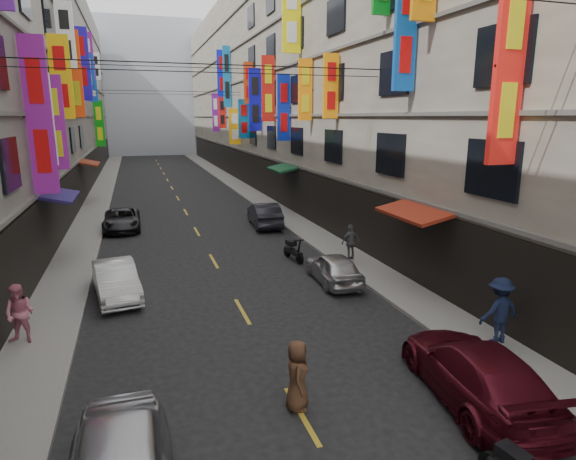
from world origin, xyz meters
TOP-DOWN VIEW (x-y plane):
  - sidewalk_left at (-6.00, 42.00)m, footprint 2.00×90.00m
  - sidewalk_right at (6.00, 42.00)m, footprint 2.00×90.00m
  - building_row_right at (11.99, 42.00)m, footprint 10.14×90.00m
  - haze_block at (0.00, 92.00)m, footprint 18.00×8.00m
  - shop_signage at (-0.24, 34.70)m, footprint 14.00×55.00m
  - street_awnings at (-1.26, 26.00)m, footprint 13.99×35.20m
  - overhead_cables at (0.00, 30.00)m, footprint 14.00×38.04m
  - lane_markings at (0.00, 39.00)m, footprint 0.12×80.20m
  - scooter_far_right at (3.45, 23.08)m, footprint 0.57×1.80m
  - car_left_mid at (-4.00, 20.63)m, footprint 1.89×4.02m
  - car_left_far at (-4.00, 31.70)m, footprint 2.02×4.32m
  - car_right_near at (3.94, 11.37)m, footprint 2.64×5.04m
  - car_right_mid at (4.00, 19.72)m, footprint 1.59×3.61m
  - car_right_far at (4.00, 30.17)m, footprint 1.80×4.36m
  - pedestrian_lfar at (-6.41, 17.44)m, footprint 0.97×0.81m
  - pedestrian_rnear at (6.31, 13.43)m, footprint 1.25×0.68m
  - pedestrian_rfar at (5.77, 22.01)m, footprint 1.01×0.68m
  - pedestrian_crossing at (-0.01, 12.28)m, footprint 0.73×0.90m

SIDE VIEW (x-z plane):
  - lane_markings at x=0.00m, z-range 0.00..0.01m
  - sidewalk_left at x=-6.00m, z-range 0.00..0.12m
  - sidewalk_right at x=6.00m, z-range 0.00..0.12m
  - scooter_far_right at x=3.45m, z-range -0.13..1.01m
  - car_left_far at x=-4.00m, z-range 0.00..1.20m
  - car_right_mid at x=4.00m, z-range 0.00..1.21m
  - car_left_mid at x=-4.00m, z-range 0.00..1.27m
  - car_right_near at x=3.94m, z-range 0.00..1.40m
  - car_right_far at x=4.00m, z-range 0.00..1.40m
  - pedestrian_crossing at x=-0.01m, z-range 0.00..1.61m
  - pedestrian_rfar at x=5.77m, z-range 0.12..1.72m
  - pedestrian_lfar at x=-6.41m, z-range 0.12..1.81m
  - pedestrian_rnear at x=6.31m, z-range 0.12..2.01m
  - street_awnings at x=-1.26m, z-range 2.80..3.20m
  - overhead_cables at x=0.00m, z-range 8.18..9.42m
  - shop_signage at x=-0.24m, z-range 3.11..15.18m
  - building_row_right at x=11.99m, z-range -0.01..18.99m
  - haze_block at x=0.00m, z-range 0.00..22.00m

